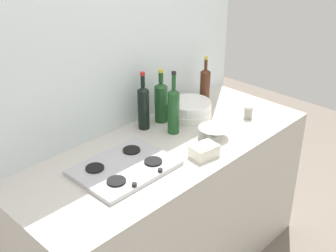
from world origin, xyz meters
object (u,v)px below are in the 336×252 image
at_px(wine_bottle_leftmost, 205,86).
at_px(wine_bottle_mid_right, 161,101).
at_px(wine_bottle_mid_left, 174,110).
at_px(condiment_jar_front, 248,112).
at_px(mixing_bowl, 214,132).
at_px(stovetop_hob, 125,167).
at_px(plate_stack, 190,109).
at_px(butter_dish, 204,151).
at_px(wine_bottle_rightmost, 143,106).

height_order(wine_bottle_leftmost, wine_bottle_mid_right, same).
height_order(wine_bottle_mid_left, wine_bottle_mid_right, wine_bottle_mid_left).
relative_size(wine_bottle_leftmost, wine_bottle_mid_left, 0.89).
bearing_deg(wine_bottle_mid_left, wine_bottle_mid_right, 69.98).
bearing_deg(wine_bottle_mid_right, condiment_jar_front, -41.86).
distance_m(wine_bottle_mid_left, mixing_bowl, 0.26).
distance_m(stovetop_hob, condiment_jar_front, 0.92).
height_order(plate_stack, wine_bottle_mid_right, wine_bottle_mid_right).
bearing_deg(wine_bottle_leftmost, mixing_bowl, -133.21).
distance_m(plate_stack, mixing_bowl, 0.29).
height_order(plate_stack, butter_dish, plate_stack).
bearing_deg(condiment_jar_front, wine_bottle_leftmost, 97.05).
relative_size(plate_stack, condiment_jar_front, 3.34).
distance_m(plate_stack, wine_bottle_leftmost, 0.22).
bearing_deg(butter_dish, wine_bottle_leftmost, 39.64).
bearing_deg(wine_bottle_rightmost, wine_bottle_mid_right, -2.89).
relative_size(stovetop_hob, condiment_jar_front, 6.04).
distance_m(stovetop_hob, wine_bottle_mid_right, 0.59).
bearing_deg(condiment_jar_front, stovetop_hob, 173.53).
height_order(stovetop_hob, wine_bottle_leftmost, wine_bottle_leftmost).
relative_size(stovetop_hob, wine_bottle_mid_left, 1.30).
xyz_separation_m(wine_bottle_mid_right, butter_dish, (-0.14, -0.46, -0.10)).
bearing_deg(wine_bottle_leftmost, wine_bottle_mid_left, -164.60).
relative_size(wine_bottle_mid_left, butter_dish, 2.70).
distance_m(stovetop_hob, wine_bottle_rightmost, 0.47).
xyz_separation_m(stovetop_hob, wine_bottle_mid_left, (0.46, 0.10, 0.13)).
relative_size(plate_stack, wine_bottle_mid_left, 0.72).
xyz_separation_m(wine_bottle_leftmost, butter_dish, (-0.50, -0.42, -0.10)).
bearing_deg(wine_bottle_rightmost, wine_bottle_mid_left, -63.63).
xyz_separation_m(wine_bottle_rightmost, condiment_jar_front, (0.54, -0.36, -0.10)).
relative_size(wine_bottle_mid_left, wine_bottle_rightmost, 1.07).
distance_m(wine_bottle_leftmost, wine_bottle_mid_left, 0.43).
distance_m(wine_bottle_mid_left, butter_dish, 0.33).
distance_m(plate_stack, wine_bottle_mid_right, 0.20).
bearing_deg(wine_bottle_mid_left, plate_stack, 16.46).
xyz_separation_m(wine_bottle_leftmost, mixing_bowl, (-0.30, -0.32, -0.10)).
bearing_deg(condiment_jar_front, wine_bottle_mid_right, 138.14).
bearing_deg(wine_bottle_mid_left, mixing_bowl, -60.41).
bearing_deg(stovetop_hob, wine_bottle_mid_left, 12.11).
distance_m(plate_stack, wine_bottle_mid_left, 0.25).
xyz_separation_m(plate_stack, wine_bottle_mid_left, (-0.22, -0.07, 0.09)).
xyz_separation_m(stovetop_hob, plate_stack, (0.68, 0.16, 0.04)).
bearing_deg(wine_bottle_mid_left, wine_bottle_rightmost, 116.37).
relative_size(wine_bottle_mid_right, mixing_bowl, 1.85).
height_order(butter_dish, condiment_jar_front, condiment_jar_front).
distance_m(wine_bottle_rightmost, mixing_bowl, 0.43).
bearing_deg(wine_bottle_rightmost, butter_dish, -90.77).
distance_m(mixing_bowl, butter_dish, 0.22).
distance_m(wine_bottle_mid_left, wine_bottle_rightmost, 0.18).
xyz_separation_m(stovetop_hob, wine_bottle_mid_right, (0.51, 0.25, 0.12)).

